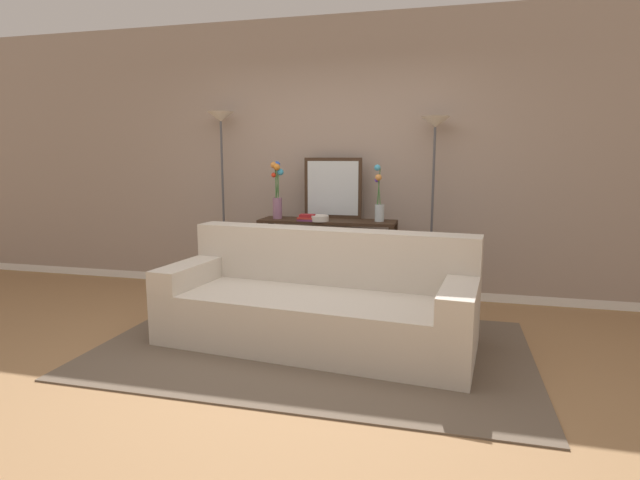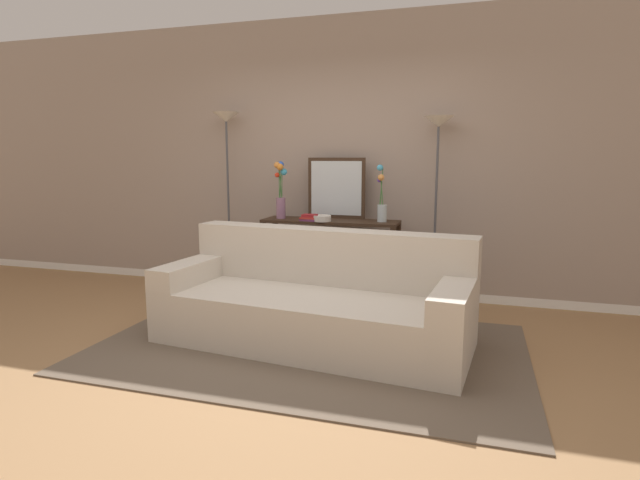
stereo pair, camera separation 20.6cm
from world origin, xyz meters
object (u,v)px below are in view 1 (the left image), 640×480
couch (318,305)px  fruit_bowl (319,218)px  vase_short_flowers (379,202)px  book_row_under_console (289,292)px  console_table (327,245)px  wall_mirror (333,188)px  floor_lamp_right (434,158)px  floor_lamp_left (222,152)px  book_stack (307,218)px  vase_tall_flowers (277,192)px

couch → fruit_bowl: bearing=104.0°
vase_short_flowers → book_row_under_console: bearing=-179.4°
console_table → fruit_bowl: 0.32m
vase_short_flowers → wall_mirror: bearing=163.0°
console_table → floor_lamp_right: bearing=6.8°
vase_short_flowers → floor_lamp_left: bearing=176.2°
floor_lamp_left → floor_lamp_right: (2.24, 0.00, -0.07)m
fruit_bowl → floor_lamp_left: bearing=167.8°
wall_mirror → book_stack: 0.45m
console_table → wall_mirror: 0.59m
console_table → floor_lamp_left: (-1.20, 0.12, 0.95)m
vase_tall_flowers → vase_short_flowers: vase_tall_flowers is taller
wall_mirror → book_row_under_console: bearing=-159.6°
vase_tall_flowers → fruit_bowl: (0.48, -0.11, -0.25)m
console_table → book_stack: book_stack is taller
floor_lamp_left → console_table: bearing=-5.8°
couch → floor_lamp_left: bearing=137.1°
vase_short_flowers → floor_lamp_right: bearing=12.5°
floor_lamp_right → book_stack: (-1.21, -0.25, -0.59)m
vase_tall_flowers → vase_short_flowers: (1.05, 0.03, -0.08)m
couch → floor_lamp_right: 1.93m
vase_tall_flowers → wall_mirror: bearing=18.4°
console_table → floor_lamp_right: (1.04, 0.12, 0.88)m
couch → book_stack: size_ratio=13.37×
console_table → floor_lamp_left: floor_lamp_left is taller
floor_lamp_right → vase_short_flowers: size_ratio=3.32×
fruit_bowl → vase_short_flowers: bearing=13.2°
floor_lamp_right → fruit_bowl: (-1.09, -0.25, -0.59)m
wall_mirror → book_row_under_console: (-0.44, -0.16, -1.10)m
book_stack → book_row_under_console: (-0.24, 0.13, -0.82)m
vase_short_flowers → book_row_under_console: vase_short_flowers is taller
couch → wall_mirror: bearing=98.3°
wall_mirror → console_table: bearing=-96.2°
floor_lamp_left → vase_tall_flowers: (0.67, -0.14, -0.41)m
fruit_bowl → floor_lamp_right: bearing=12.9°
floor_lamp_right → vase_short_flowers: 0.67m
wall_mirror → vase_tall_flowers: wall_mirror is taller
book_row_under_console → vase_tall_flowers: bearing=-170.1°
floor_lamp_right → wall_mirror: (-1.02, 0.04, -0.31)m
floor_lamp_left → fruit_bowl: 1.35m
couch → vase_tall_flowers: size_ratio=4.28×
fruit_bowl → vase_tall_flowers: bearing=167.4°
vase_short_flowers → fruit_bowl: 0.61m
book_stack → console_table: bearing=35.4°
couch → book_stack: book_stack is taller
console_table → floor_lamp_left: 1.54m
vase_short_flowers → fruit_bowl: size_ratio=3.04×
fruit_bowl → book_row_under_console: fruit_bowl is taller
book_stack → book_row_under_console: size_ratio=0.65×
floor_lamp_left → floor_lamp_right: size_ratio=1.05×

